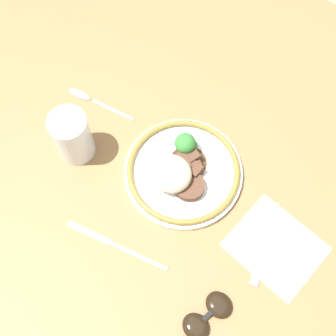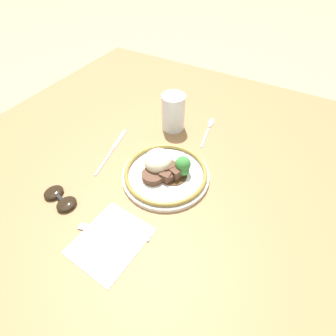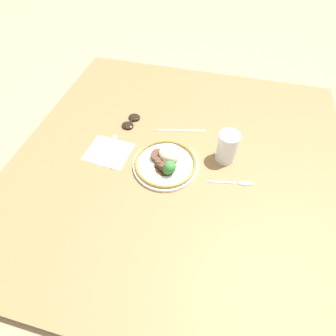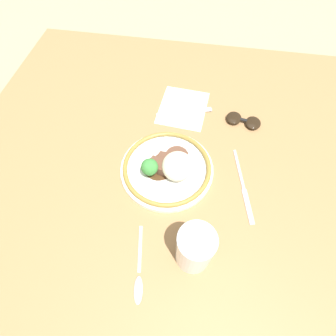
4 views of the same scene
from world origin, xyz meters
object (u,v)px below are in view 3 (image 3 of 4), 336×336
juice_glass (227,148)px  spoon (240,183)px  plate (166,162)px  fork (114,148)px  knife (182,130)px  sunglasses (131,121)px

juice_glass → spoon: (0.07, -0.10, -0.05)m
plate → juice_glass: size_ratio=2.00×
plate → fork: bearing=171.8°
spoon → knife: bearing=129.9°
sunglasses → fork: bearing=-84.8°
knife → spoon: spoon is taller
plate → knife: plate is taller
juice_glass → fork: bearing=-172.3°
knife → juice_glass: bearing=-42.7°
juice_glass → sunglasses: juice_glass is taller
spoon → fork: bearing=164.3°
sunglasses → spoon: bearing=-13.1°
spoon → sunglasses: sunglasses is taller
knife → plate: bearing=-107.6°
fork → knife: fork is taller
plate → spoon: 0.27m
juice_glass → sunglasses: bearing=165.8°
plate → sunglasses: (-0.20, 0.19, -0.01)m
juice_glass → spoon: size_ratio=0.74×
juice_glass → fork: 0.43m
spoon → juice_glass: bearing=111.8°
spoon → plate: bearing=166.4°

